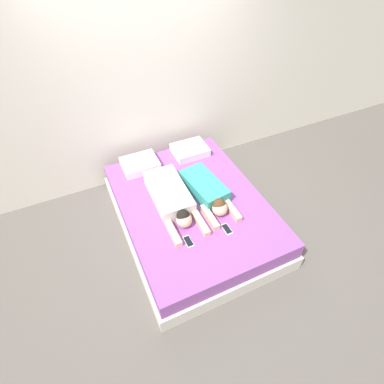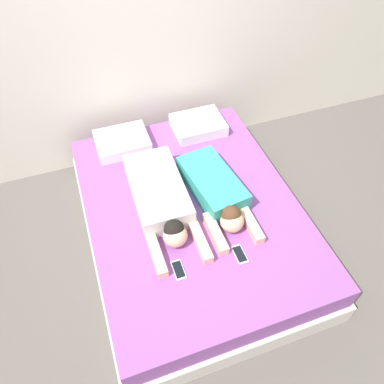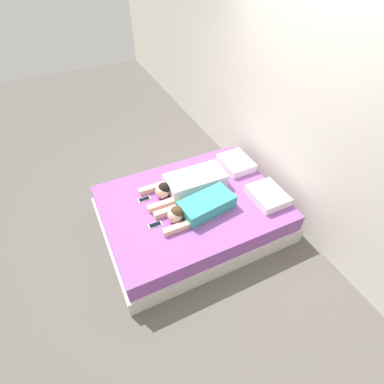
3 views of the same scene
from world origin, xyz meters
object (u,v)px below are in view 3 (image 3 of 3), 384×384
(bed, at_px, (192,214))
(pillow_head_left, at_px, (236,163))
(pillow_head_right, at_px, (268,195))
(cell_phone_right, at_px, (155,225))
(person_right, at_px, (199,207))
(cell_phone_left, at_px, (144,199))
(person_left, at_px, (189,183))

(bed, height_order, pillow_head_left, pillow_head_left)
(pillow_head_right, distance_m, cell_phone_right, 1.38)
(pillow_head_right, distance_m, person_right, 0.86)
(bed, distance_m, cell_phone_left, 0.61)
(bed, height_order, person_left, person_left)
(bed, height_order, person_right, person_right)
(pillow_head_left, distance_m, person_right, 1.01)
(pillow_head_right, relative_size, person_right, 0.49)
(cell_phone_left, relative_size, cell_phone_right, 1.00)
(person_left, height_order, cell_phone_right, person_left)
(person_left, bearing_deg, bed, -16.58)
(person_left, xyz_separation_m, person_right, (0.42, -0.08, -0.01))
(person_right, bearing_deg, pillow_head_right, 79.43)
(person_left, distance_m, cell_phone_right, 0.72)
(bed, bearing_deg, person_left, 163.42)
(pillow_head_right, relative_size, cell_phone_right, 3.02)
(pillow_head_left, distance_m, pillow_head_right, 0.71)
(bed, distance_m, pillow_head_right, 0.94)
(cell_phone_right, bearing_deg, pillow_head_right, 81.96)
(pillow_head_left, relative_size, person_right, 0.49)
(bed, distance_m, cell_phone_right, 0.60)
(pillow_head_left, height_order, pillow_head_right, same)
(bed, height_order, cell_phone_right, cell_phone_right)
(person_left, relative_size, person_right, 1.14)
(pillow_head_right, height_order, person_right, person_right)
(pillow_head_left, bearing_deg, cell_phone_left, -86.53)
(person_left, xyz_separation_m, cell_phone_left, (-0.05, -0.57, -0.08))
(pillow_head_right, height_order, person_left, person_left)
(bed, xyz_separation_m, pillow_head_right, (0.35, 0.83, 0.27))
(cell_phone_left, xyz_separation_m, cell_phone_right, (0.44, -0.03, 0.00))
(bed, relative_size, cell_phone_right, 14.32)
(pillow_head_left, xyz_separation_m, cell_phone_left, (0.08, -1.34, -0.05))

